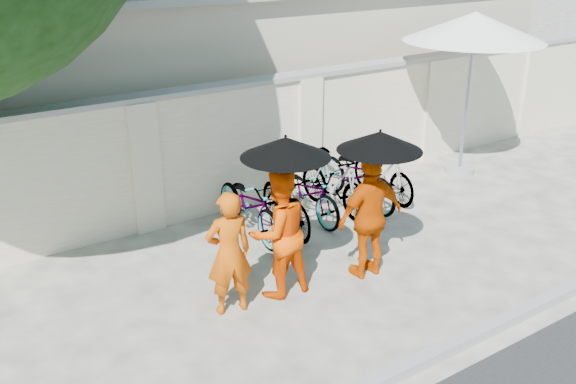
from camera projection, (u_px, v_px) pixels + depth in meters
ground at (321, 297)px, 8.06m from camera, size 80.00×80.00×0.00m
kerb at (418, 362)px, 6.73m from camera, size 40.00×0.16×0.12m
compound_wall at (255, 143)px, 10.66m from camera, size 20.00×0.30×2.00m
building_behind at (203, 65)px, 13.88m from camera, size 14.00×6.00×3.20m
monk_left at (229, 253)px, 7.49m from camera, size 0.62×0.46×1.55m
monk_center at (279, 233)px, 7.86m from camera, size 0.82×0.64×1.68m
parasol_center at (286, 147)px, 7.41m from camera, size 1.07×1.07×1.12m
monk_right at (370, 217)px, 8.30m from camera, size 1.00×0.46×1.67m
parasol_right at (380, 141)px, 7.86m from camera, size 1.07×1.07×1.06m
patio_umbrella at (474, 28)px, 11.27m from camera, size 3.03×3.03×2.98m
bike_0 at (250, 205)px, 9.57m from camera, size 0.72×1.88×0.97m
bike_1 at (285, 201)px, 9.71m from camera, size 0.64×1.64×0.96m
bike_2 at (307, 192)px, 10.13m from camera, size 0.63×1.70×0.89m
bike_3 at (335, 182)px, 10.34m from camera, size 0.55×1.72×1.03m
bike_4 at (357, 175)px, 10.67m from camera, size 0.68×1.93×1.02m
bike_5 at (383, 172)px, 10.91m from camera, size 0.51×1.60×0.95m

